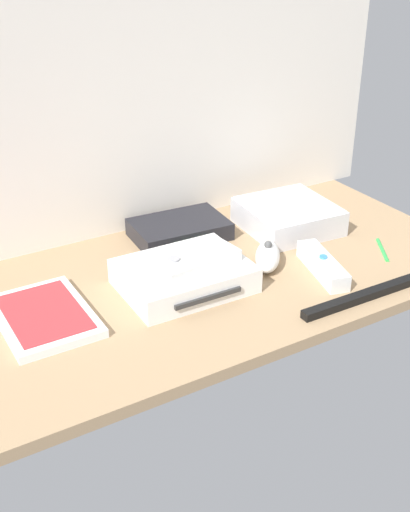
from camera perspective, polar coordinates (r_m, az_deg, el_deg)
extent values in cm
cube|color=#9E7F5B|center=(115.22, 0.00, -2.20)|extent=(100.00, 48.00, 2.00)
cube|color=silver|center=(123.98, -6.06, 16.23)|extent=(110.00, 1.20, 64.00)
cube|color=white|center=(110.45, -1.84, -1.73)|extent=(21.30, 16.39, 4.40)
cube|color=#2D2D2D|center=(104.26, 0.28, -3.67)|extent=(12.01, 0.83, 0.80)
cube|color=silver|center=(132.15, 7.23, 3.42)|extent=(18.21, 18.21, 5.00)
cube|color=silver|center=(131.08, 7.30, 4.47)|extent=(17.48, 17.48, 0.30)
cube|color=white|center=(105.51, -13.81, -5.13)|extent=(13.67, 19.05, 1.40)
cube|color=#B72D33|center=(105.10, -13.86, -4.77)|extent=(11.21, 16.38, 0.16)
cube|color=black|center=(127.77, -2.24, 2.34)|extent=(18.81, 13.26, 3.40)
cube|color=#19D833|center=(122.72, -1.03, 1.23)|extent=(8.01, 0.97, 0.60)
cube|color=white|center=(116.88, 10.19, -0.81)|extent=(7.34, 15.23, 3.00)
cylinder|color=#387FDB|center=(116.08, 10.26, -0.07)|extent=(1.40, 1.40, 0.40)
ellipsoid|color=white|center=(117.40, 5.46, -0.05)|extent=(9.62, 10.59, 4.00)
sphere|color=#4C4C4C|center=(116.30, 5.51, 0.99)|extent=(1.40, 1.40, 1.40)
cube|color=white|center=(108.98, -1.01, -0.24)|extent=(15.20, 9.55, 2.00)
cylinder|color=#99999E|center=(106.39, -2.75, -0.28)|extent=(2.21, 2.21, 0.40)
cube|color=black|center=(110.56, 13.53, -3.45)|extent=(24.02, 2.16, 1.40)
cylinder|color=green|center=(127.64, 15.20, 0.61)|extent=(5.42, 7.97, 0.70)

